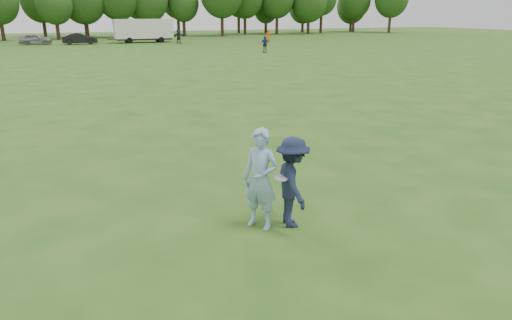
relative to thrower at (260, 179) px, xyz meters
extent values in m
plane|color=#265317|center=(-0.32, 0.19, -1.01)|extent=(200.00, 200.00, 0.00)
imported|color=#85ABCE|center=(0.00, 0.00, 0.00)|extent=(0.84, 0.88, 2.03)
imported|color=#1A223B|center=(0.61, -0.19, -0.09)|extent=(0.91, 1.30, 1.84)
imported|color=navy|center=(17.57, 37.70, -0.16)|extent=(0.99, 1.02, 1.72)
imported|color=#DC5919|center=(26.54, 55.83, -0.16)|extent=(1.00, 0.95, 1.71)
imported|color=#272727|center=(12.91, 55.63, -0.02)|extent=(1.94, 1.18, 2.00)
imported|color=gray|center=(-5.03, 61.21, -0.32)|extent=(4.12, 1.70, 1.40)
imported|color=black|center=(0.38, 59.61, -0.28)|extent=(4.48, 1.60, 1.47)
cone|color=orange|center=(20.64, 44.77, -0.86)|extent=(0.28, 0.28, 0.30)
cylinder|color=white|center=(0.32, -0.26, 0.07)|extent=(0.29, 0.30, 0.08)
cube|color=white|center=(8.99, 59.97, 0.89)|extent=(8.00, 2.50, 2.60)
cube|color=black|center=(8.99, 59.97, -0.51)|extent=(7.60, 2.30, 0.25)
cylinder|color=black|center=(6.79, 58.72, -0.61)|extent=(0.80, 0.25, 0.80)
cylinder|color=black|center=(6.79, 61.22, -0.61)|extent=(0.80, 0.25, 0.80)
cylinder|color=black|center=(11.19, 58.72, -0.61)|extent=(0.80, 0.25, 0.80)
cylinder|color=black|center=(11.19, 61.22, -0.61)|extent=(0.80, 0.25, 0.80)
cube|color=#333333|center=(4.59, 59.97, -0.46)|extent=(1.20, 0.15, 0.12)
cylinder|color=#332114|center=(-9.64, 73.15, 0.56)|extent=(0.56, 0.56, 3.14)
cylinder|color=#332114|center=(-1.93, 72.89, 0.49)|extent=(0.56, 0.56, 3.01)
ellipsoid|color=#203D14|center=(-1.93, 72.89, 4.32)|extent=(5.46, 5.46, 6.28)
cylinder|color=#332114|center=(2.50, 75.27, 0.60)|extent=(0.56, 0.56, 3.23)
cylinder|color=#332114|center=(7.92, 75.17, 0.87)|extent=(0.56, 0.56, 3.77)
cylinder|color=#332114|center=(13.06, 75.75, 0.65)|extent=(0.56, 0.56, 3.33)
ellipsoid|color=#203D14|center=(13.06, 75.75, 5.16)|extent=(6.71, 6.71, 7.71)
cylinder|color=#332114|center=(19.26, 76.00, 0.60)|extent=(0.56, 0.56, 3.22)
ellipsoid|color=#203D14|center=(19.26, 76.00, 4.56)|extent=(5.54, 5.54, 6.37)
cylinder|color=#332114|center=(25.51, 73.06, 1.06)|extent=(0.56, 0.56, 4.15)
cylinder|color=#332114|center=(31.41, 76.58, 0.96)|extent=(0.56, 0.56, 3.95)
cylinder|color=#332114|center=(37.54, 75.20, 0.94)|extent=(0.56, 0.56, 3.90)
cylinder|color=#332114|center=(43.85, 73.97, 0.56)|extent=(0.56, 0.56, 3.16)
ellipsoid|color=#203D14|center=(43.85, 73.97, 5.12)|extent=(6.99, 6.99, 8.04)
cylinder|color=#332114|center=(48.24, 76.39, 1.13)|extent=(0.56, 0.56, 4.29)
cylinder|color=#332114|center=(57.38, 77.96, 0.82)|extent=(0.56, 0.56, 3.68)
ellipsoid|color=#203D14|center=(57.38, 77.96, 5.54)|extent=(6.78, 6.78, 7.80)
cylinder|color=#332114|center=(62.45, 72.29, 0.97)|extent=(0.56, 0.56, 3.96)
cylinder|color=#332114|center=(-3.82, 83.59, 0.63)|extent=(0.56, 0.56, 3.28)
ellipsoid|color=#203D14|center=(-3.82, 83.59, 5.15)|extent=(6.78, 6.78, 7.79)
cylinder|color=#332114|center=(3.13, 82.04, 0.54)|extent=(0.56, 0.56, 3.11)
ellipsoid|color=#203D14|center=(3.13, 82.04, 4.37)|extent=(5.34, 5.34, 6.14)
cylinder|color=#332114|center=(12.56, 83.45, 0.73)|extent=(0.56, 0.56, 3.50)
ellipsoid|color=#203D14|center=(12.56, 83.45, 4.53)|extent=(4.82, 4.82, 5.54)
cylinder|color=#332114|center=(20.34, 84.05, 0.88)|extent=(0.56, 0.56, 3.80)
cylinder|color=#332114|center=(32.40, 82.30, 0.91)|extent=(0.56, 0.56, 3.84)
ellipsoid|color=#203D14|center=(32.40, 82.30, 4.99)|extent=(5.09, 5.09, 5.86)
cylinder|color=#332114|center=(37.93, 81.14, 0.27)|extent=(0.56, 0.56, 2.58)
ellipsoid|color=#203D14|center=(37.93, 81.14, 3.63)|extent=(4.86, 4.86, 5.59)
cylinder|color=#332114|center=(47.41, 82.58, 0.30)|extent=(0.56, 0.56, 2.62)
ellipsoid|color=#203D14|center=(47.41, 82.58, 4.21)|extent=(6.11, 6.11, 7.02)
cylinder|color=#332114|center=(58.97, 81.24, 0.26)|extent=(0.56, 0.56, 2.54)
ellipsoid|color=#203D14|center=(58.97, 81.24, 4.28)|extent=(6.47, 6.47, 7.44)
camera|label=1|loc=(-3.46, -7.61, 3.11)|focal=32.00mm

